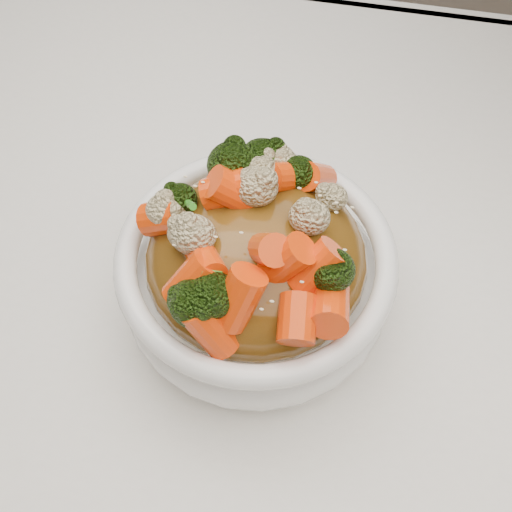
% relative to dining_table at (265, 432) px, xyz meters
% --- Properties ---
extents(floor, '(3.00, 3.00, 0.00)m').
position_rel_dining_table_xyz_m(floor, '(0.00, 0.00, -0.38)').
color(floor, '#906344').
rests_on(floor, ground).
extents(dining_table, '(1.20, 0.80, 0.75)m').
position_rel_dining_table_xyz_m(dining_table, '(0.00, 0.00, 0.00)').
color(dining_table, '#52341C').
rests_on(dining_table, floor).
extents(tablecloth, '(1.20, 0.80, 0.04)m').
position_rel_dining_table_xyz_m(tablecloth, '(0.00, 0.00, 0.35)').
color(tablecloth, white).
rests_on(tablecloth, dining_table).
extents(bowl, '(0.20, 0.20, 0.08)m').
position_rel_dining_table_xyz_m(bowl, '(-0.01, -0.02, 0.41)').
color(bowl, white).
rests_on(bowl, tablecloth).
extents(sauce_base, '(0.16, 0.16, 0.09)m').
position_rel_dining_table_xyz_m(sauce_base, '(-0.01, -0.02, 0.44)').
color(sauce_base, '#5D3A10').
rests_on(sauce_base, bowl).
extents(carrots, '(0.16, 0.16, 0.05)m').
position_rel_dining_table_xyz_m(carrots, '(-0.01, -0.02, 0.50)').
color(carrots, '#F64208').
rests_on(carrots, sauce_base).
extents(broccoli, '(0.16, 0.16, 0.04)m').
position_rel_dining_table_xyz_m(broccoli, '(-0.01, -0.02, 0.49)').
color(broccoli, black).
rests_on(broccoli, sauce_base).
extents(cauliflower, '(0.16, 0.16, 0.03)m').
position_rel_dining_table_xyz_m(cauliflower, '(-0.01, -0.02, 0.49)').
color(cauliflower, beige).
rests_on(cauliflower, sauce_base).
extents(scallions, '(0.12, 0.12, 0.02)m').
position_rel_dining_table_xyz_m(scallions, '(-0.01, -0.02, 0.50)').
color(scallions, '#328B20').
rests_on(scallions, sauce_base).
extents(sesame_seeds, '(0.14, 0.14, 0.01)m').
position_rel_dining_table_xyz_m(sesame_seeds, '(-0.01, -0.02, 0.50)').
color(sesame_seeds, beige).
rests_on(sesame_seeds, sauce_base).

